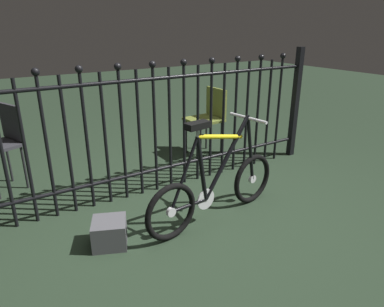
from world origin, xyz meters
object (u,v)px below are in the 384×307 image
at_px(bicycle, 216,186).
at_px(display_crate, 110,233).
at_px(chair_olive, 209,114).
at_px(chair_charcoal, 4,138).

relative_size(bicycle, display_crate, 5.61).
height_order(chair_olive, chair_charcoal, chair_charcoal).
height_order(chair_olive, display_crate, chair_olive).
bearing_deg(bicycle, display_crate, 172.73).
height_order(bicycle, chair_charcoal, bicycle).
xyz_separation_m(bicycle, chair_charcoal, (-1.41, 1.60, 0.22)).
distance_m(bicycle, chair_charcoal, 2.15).
xyz_separation_m(chair_olive, display_crate, (-1.76, -1.25, -0.41)).
distance_m(chair_olive, display_crate, 2.20).
distance_m(bicycle, display_crate, 0.93).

